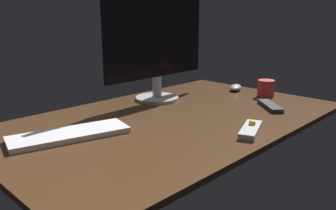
# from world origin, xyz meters

# --- Properties ---
(desk) EXTENTS (1.40, 0.84, 0.02)m
(desk) POSITION_xyz_m (0.00, 0.00, 0.01)
(desk) COLOR #4C301C
(desk) RESTS_ON ground
(monitor) EXTENTS (0.60, 0.21, 0.51)m
(monitor) POSITION_xyz_m (0.15, 0.25, 0.29)
(monitor) COLOR #BCBCBC
(monitor) RESTS_ON desk
(keyboard) EXTENTS (0.41, 0.22, 0.02)m
(keyboard) POSITION_xyz_m (-0.41, 0.08, 0.03)
(keyboard) COLOR white
(keyboard) RESTS_ON desk
(computer_mouse) EXTENTS (0.13, 0.10, 0.03)m
(computer_mouse) POSITION_xyz_m (0.59, 0.10, 0.04)
(computer_mouse) COLOR #999EA5
(computer_mouse) RESTS_ON desk
(media_remote) EXTENTS (0.18, 0.12, 0.04)m
(media_remote) POSITION_xyz_m (0.05, -0.32, 0.03)
(media_remote) COLOR #B7B7BC
(media_remote) RESTS_ON desk
(tv_remote) EXTENTS (0.16, 0.17, 0.02)m
(tv_remote) POSITION_xyz_m (0.39, -0.21, 0.03)
(tv_remote) COLOR #2D2D33
(tv_remote) RESTS_ON desk
(coffee_mug) EXTENTS (0.08, 0.08, 0.08)m
(coffee_mug) POSITION_xyz_m (0.57, -0.09, 0.06)
(coffee_mug) COLOR #B23833
(coffee_mug) RESTS_ON desk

